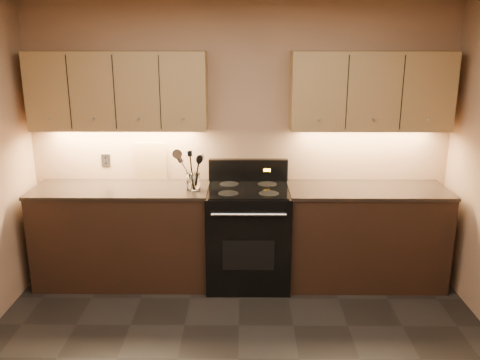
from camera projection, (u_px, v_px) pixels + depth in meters
The scene contains 14 objects.
wall_back at pixel (240, 142), 4.86m from camera, with size 4.00×0.04×2.60m, color tan.
counter_left at pixel (124, 235), 4.80m from camera, with size 1.62×0.62×0.93m.
counter_right at pixel (365, 235), 4.79m from camera, with size 1.46×0.62×0.93m.
stove at pixel (248, 234), 4.77m from camera, with size 0.76×0.68×1.14m.
upper_cab_left at pixel (118, 91), 4.59m from camera, with size 1.60×0.30×0.70m, color #A67E53.
upper_cab_right at pixel (371, 91), 4.57m from camera, with size 1.44×0.30×0.70m, color #A67E53.
outlet_plate at pixel (106, 160), 4.91m from camera, with size 0.09×0.01×0.12m, color #B2B5BA.
utensil_crock at pixel (193, 182), 4.60m from camera, with size 0.15×0.15×0.15m.
cutting_board at pixel (151, 161), 4.89m from camera, with size 0.29×0.02×0.37m, color tan.
wooden_spoon at pixel (191, 171), 4.57m from camera, with size 0.06×0.06×0.32m, color tan, non-canonical shape.
black_spoon at pixel (194, 171), 4.59m from camera, with size 0.06×0.06×0.32m, color black, non-canonical shape.
black_turner at pixel (193, 170), 4.54m from camera, with size 0.08×0.08×0.36m, color black, non-canonical shape.
steel_spatula at pixel (196, 170), 4.57m from camera, with size 0.08×0.08×0.34m, color silver, non-canonical shape.
steel_skimmer at pixel (196, 168), 4.54m from camera, with size 0.09×0.09×0.38m, color silver, non-canonical shape.
Camera 1 is at (0.04, -2.77, 2.27)m, focal length 38.00 mm.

